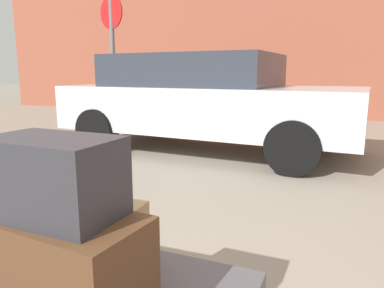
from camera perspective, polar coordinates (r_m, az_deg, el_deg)
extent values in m
cylinder|color=black|center=(2.16, -22.64, -18.66)|extent=(0.24, 0.06, 0.24)
cube|color=#51331E|center=(1.38, -19.95, -17.30)|extent=(0.64, 0.37, 0.36)
cube|color=#9E7F56|center=(1.70, -18.85, -13.05)|extent=(0.66, 0.30, 0.28)
cube|color=#2D2D33|center=(1.27, -20.87, -4.87)|extent=(0.44, 0.27, 0.26)
cube|color=silver|center=(5.48, 2.61, 5.65)|extent=(4.39, 2.03, 0.64)
cube|color=#2D333D|center=(5.56, 0.25, 11.41)|extent=(2.49, 1.71, 0.46)
cylinder|color=black|center=(5.96, 18.58, 2.42)|extent=(0.65, 0.25, 0.64)
cylinder|color=black|center=(4.30, 15.49, -0.56)|extent=(0.65, 0.25, 0.64)
cylinder|color=black|center=(6.92, -5.42, 4.08)|extent=(0.65, 0.25, 0.64)
cylinder|color=black|center=(5.55, -14.61, 2.04)|extent=(0.65, 0.25, 0.64)
cylinder|color=slate|center=(5.97, -12.14, 10.82)|extent=(0.07, 0.07, 2.31)
cylinder|color=red|center=(6.03, -12.51, 19.44)|extent=(0.49, 0.16, 0.50)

